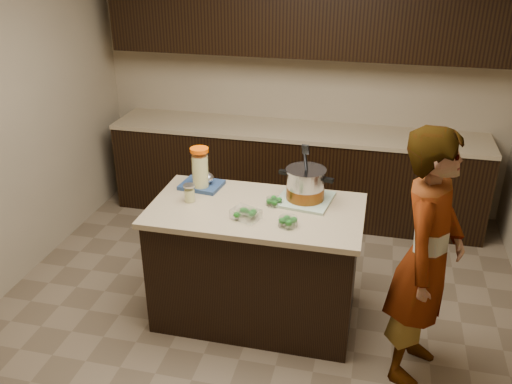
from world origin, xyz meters
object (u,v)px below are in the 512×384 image
Objects in this scene: island at (256,263)px; lemonade_pitcher at (200,171)px; stock_pot at (305,186)px; person at (427,259)px.

lemonade_pitcher is (-0.46, 0.19, 0.60)m from island.
island is 0.67m from stock_pot.
person is at bearing -17.10° from lemonade_pitcher.
stock_pot is at bearing 77.86° from person.
lemonade_pitcher is 0.19× the size of person.
stock_pot reaches higher than lemonade_pitcher.
stock_pot is 0.96m from person.
lemonade_pitcher is at bearing -169.28° from stock_pot.
lemonade_pitcher reaches higher than island.
person is (1.58, -0.48, -0.22)m from lemonade_pitcher.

